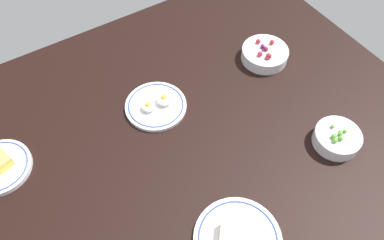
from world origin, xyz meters
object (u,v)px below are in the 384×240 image
bowl_berries (265,54)px  plate_sandwich (238,239)px  bowl_peas (337,138)px  plate_eggs (156,105)px

bowl_berries → plate_sandwich: bearing=-134.3°
bowl_peas → bowl_berries: bowl_berries is taller
plate_sandwich → bowl_berries: bearing=45.7°
plate_sandwich → bowl_berries: (45.92, 47.01, 1.29)cm
bowl_peas → plate_eggs: size_ratio=0.70×
bowl_peas → plate_sandwich: 42.63cm
plate_sandwich → bowl_berries: size_ratio=1.38×
bowl_peas → plate_eggs: bowl_peas is taller
plate_sandwich → bowl_peas: bearing=11.1°
plate_eggs → bowl_berries: 42.64cm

